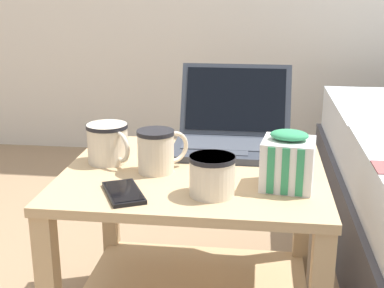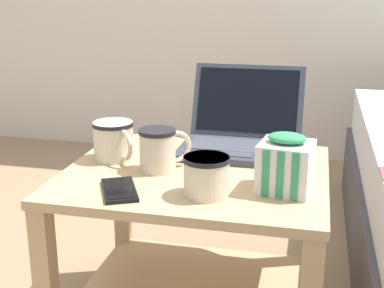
{
  "view_description": "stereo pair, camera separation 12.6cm",
  "coord_description": "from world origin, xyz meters",
  "px_view_note": "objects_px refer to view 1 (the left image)",
  "views": [
    {
      "loc": [
        0.15,
        -1.23,
        0.92
      ],
      "look_at": [
        0.0,
        -0.04,
        0.55
      ],
      "focal_mm": 50.0,
      "sensor_mm": 36.0,
      "label": 1
    },
    {
      "loc": [
        0.28,
        -1.21,
        0.92
      ],
      "look_at": [
        0.0,
        -0.04,
        0.55
      ],
      "focal_mm": 50.0,
      "sensor_mm": 36.0,
      "label": 2
    }
  ],
  "objects_px": {
    "snack_bag": "(288,161)",
    "mug_mid_center": "(108,141)",
    "mug_front_right": "(157,149)",
    "cell_phone": "(124,193)",
    "mug_front_left": "(213,173)",
    "laptop": "(233,132)"
  },
  "relations": [
    {
      "from": "snack_bag",
      "to": "mug_mid_center",
      "type": "bearing_deg",
      "value": 165.13
    },
    {
      "from": "snack_bag",
      "to": "mug_front_right",
      "type": "bearing_deg",
      "value": 167.97
    },
    {
      "from": "cell_phone",
      "to": "mug_front_left",
      "type": "bearing_deg",
      "value": 8.24
    },
    {
      "from": "mug_front_right",
      "to": "mug_mid_center",
      "type": "bearing_deg",
      "value": 158.97
    },
    {
      "from": "cell_phone",
      "to": "snack_bag",
      "type": "bearing_deg",
      "value": 14.45
    },
    {
      "from": "laptop",
      "to": "snack_bag",
      "type": "bearing_deg",
      "value": -64.55
    },
    {
      "from": "mug_mid_center",
      "to": "laptop",
      "type": "bearing_deg",
      "value": 28.67
    },
    {
      "from": "mug_mid_center",
      "to": "cell_phone",
      "type": "bearing_deg",
      "value": -66.39
    },
    {
      "from": "laptop",
      "to": "mug_mid_center",
      "type": "height_order",
      "value": "laptop"
    },
    {
      "from": "laptop",
      "to": "cell_phone",
      "type": "bearing_deg",
      "value": -119.87
    },
    {
      "from": "laptop",
      "to": "mug_mid_center",
      "type": "bearing_deg",
      "value": -151.33
    },
    {
      "from": "laptop",
      "to": "mug_front_left",
      "type": "relative_size",
      "value": 2.33
    },
    {
      "from": "laptop",
      "to": "snack_bag",
      "type": "distance_m",
      "value": 0.32
    },
    {
      "from": "laptop",
      "to": "cell_phone",
      "type": "height_order",
      "value": "laptop"
    },
    {
      "from": "laptop",
      "to": "cell_phone",
      "type": "distance_m",
      "value": 0.44
    },
    {
      "from": "mug_front_left",
      "to": "mug_mid_center",
      "type": "relative_size",
      "value": 1.08
    },
    {
      "from": "snack_bag",
      "to": "cell_phone",
      "type": "bearing_deg",
      "value": -165.55
    },
    {
      "from": "mug_front_right",
      "to": "cell_phone",
      "type": "relative_size",
      "value": 0.76
    },
    {
      "from": "mug_front_left",
      "to": "mug_front_right",
      "type": "bearing_deg",
      "value": 138.61
    },
    {
      "from": "mug_front_left",
      "to": "mug_mid_center",
      "type": "height_order",
      "value": "mug_mid_center"
    },
    {
      "from": "mug_front_right",
      "to": "laptop",
      "type": "bearing_deg",
      "value": 52.09
    },
    {
      "from": "snack_bag",
      "to": "cell_phone",
      "type": "xyz_separation_m",
      "value": [
        -0.36,
        -0.09,
        -0.06
      ]
    }
  ]
}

